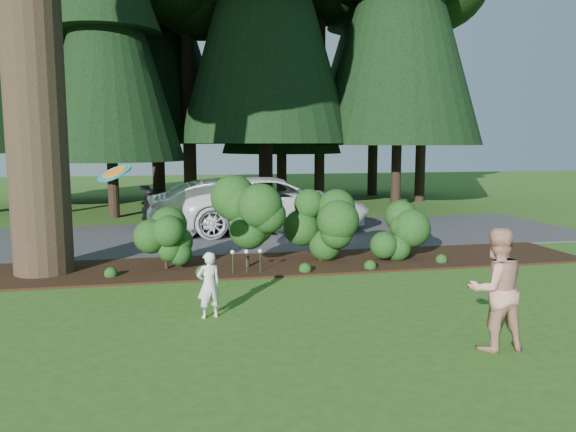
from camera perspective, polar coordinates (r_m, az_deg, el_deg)
The scene contains 11 objects.
ground at distance 10.00m, azimuth -0.66°, elevation -9.11°, with size 80.00×80.00×0.00m, color #275B1A.
mulch_bed at distance 13.10m, azimuth -3.42°, elevation -4.99°, with size 16.00×2.50×0.05m, color black.
driveway at distance 17.24m, azimuth -5.49°, elevation -2.01°, with size 22.00×6.00×0.03m, color #38383A.
shrub_row at distance 12.98m, azimuth -0.01°, elevation -1.58°, with size 6.53×1.60×1.61m.
lily_cluster at distance 12.14m, azimuth -4.25°, elevation -3.74°, with size 0.69×0.09×0.57m.
car_silver_wagon at distance 17.61m, azimuth -5.92°, elevation 0.94°, with size 1.74×4.98×1.64m, color silver.
car_white_suv at distance 18.02m, azimuth -1.43°, elevation 1.24°, with size 2.84×6.17×1.71m, color white.
car_dark_suv at distance 19.38m, azimuth -7.44°, elevation 1.18°, with size 1.99×4.89×1.42m, color black.
child at distance 9.31m, azimuth -8.05°, elevation -6.94°, with size 0.40×0.26×1.10m, color silver.
adult at distance 8.29m, azimuth 20.31°, elevation -6.98°, with size 0.83×0.65×1.71m, color #B83D18.
frisbee at distance 8.86m, azimuth -17.21°, elevation 4.21°, with size 0.55×0.52×0.34m.
Camera 1 is at (-1.85, -9.40, 2.87)m, focal length 35.00 mm.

